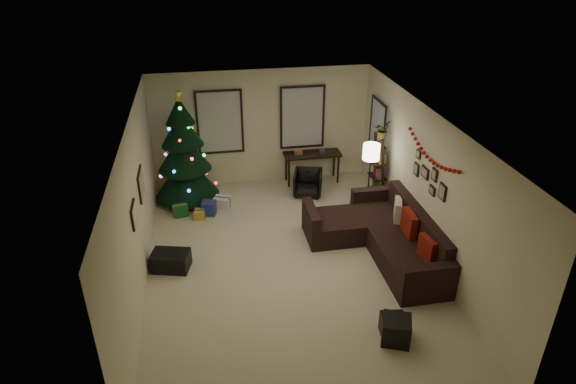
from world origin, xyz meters
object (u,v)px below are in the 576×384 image
object	(u,v)px
sofa	(383,236)
desk_chair	(308,183)
desk	(312,157)
bookshelf	(378,172)
christmas_tree	(184,156)

from	to	relation	value
sofa	desk_chair	xyz separation A→B (m)	(-0.91, 2.44, -0.00)
sofa	desk	world-z (taller)	sofa
sofa	bookshelf	bearing A→B (deg)	74.53
christmas_tree	desk	world-z (taller)	christmas_tree
christmas_tree	desk_chair	world-z (taller)	christmas_tree
sofa	bookshelf	size ratio (longest dim) A/B	1.80
desk	desk_chair	distance (m)	0.78
christmas_tree	sofa	distance (m)	4.56
desk_chair	bookshelf	bearing A→B (deg)	-10.67
sofa	desk	size ratio (longest dim) A/B	2.15
desk_chair	desk	bearing A→B (deg)	86.15
bookshelf	desk_chair	bearing A→B (deg)	152.93
desk_chair	sofa	bearing A→B (deg)	-53.16
christmas_tree	bookshelf	distance (m)	4.20
desk	desk_chair	world-z (taller)	desk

